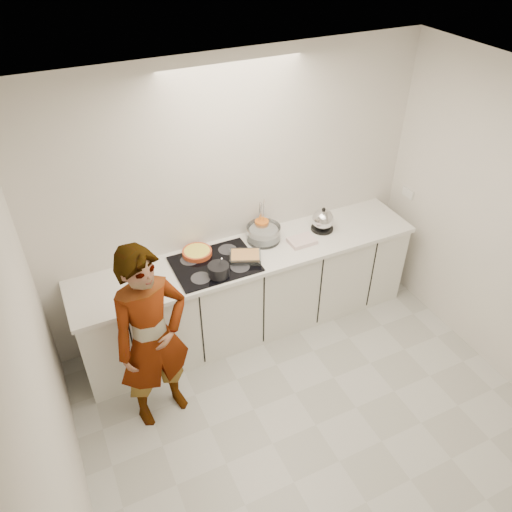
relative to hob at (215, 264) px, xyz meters
name	(u,v)px	position (x,y,z in m)	size (l,w,h in m)	color
floor	(316,425)	(0.35, -1.26, -0.92)	(3.60, 3.20, 0.00)	beige
ceiling	(352,123)	(0.35, -1.26, 1.68)	(3.60, 3.20, 0.00)	white
wall_back	(235,199)	(0.35, 0.34, 0.38)	(3.60, 0.00, 2.60)	silver
wall_left	(49,406)	(-1.45, -1.26, 0.38)	(0.00, 3.20, 2.60)	silver
base_cabinets	(250,293)	(0.35, 0.02, -0.48)	(3.20, 0.58, 0.87)	silver
countertop	(250,255)	(0.35, 0.02, -0.03)	(3.24, 0.64, 0.04)	white
hob	(215,264)	(0.00, 0.00, 0.00)	(0.72, 0.54, 0.01)	black
tart_dish	(197,252)	(-0.09, 0.19, 0.03)	(0.34, 0.34, 0.04)	#C34822
saucepan	(219,270)	(-0.03, -0.16, 0.06)	(0.19, 0.19, 0.17)	black
baking_dish	(245,256)	(0.27, -0.06, 0.04)	(0.33, 0.29, 0.05)	silver
mixing_bowl	(264,234)	(0.55, 0.16, 0.06)	(0.36, 0.36, 0.15)	silver
tea_towel	(302,241)	(0.85, -0.04, 0.01)	(0.24, 0.18, 0.04)	white
kettle	(323,220)	(1.14, 0.07, 0.10)	(0.22, 0.22, 0.24)	black
utensil_crock	(262,228)	(0.57, 0.23, 0.07)	(0.13, 0.13, 0.16)	orange
cook	(152,339)	(-0.73, -0.56, -0.09)	(0.61, 0.40, 1.66)	silver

